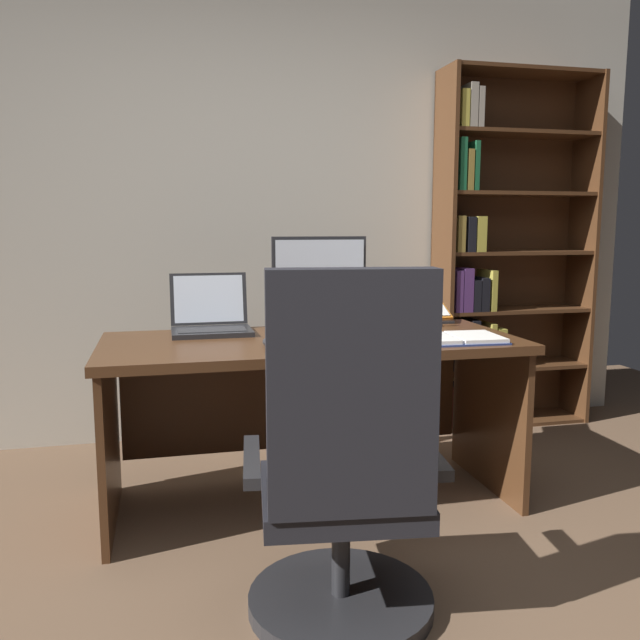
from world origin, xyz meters
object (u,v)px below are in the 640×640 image
office_chair (346,480)px  pen (393,333)px  desk (308,379)px  monitor (319,283)px  open_binder (453,338)px  bookshelf (496,268)px  keyboard (343,341)px  laptop (211,320)px  reading_stand_with_book (417,308)px  notepad (389,335)px  computer_mouse (271,342)px

office_chair → pen: office_chair is taller
desk → pen: 0.43m
desk → office_chair: bearing=-95.8°
office_chair → desk: bearing=91.5°
monitor → open_binder: monitor is taller
open_binder → pen: (-0.20, 0.17, 0.00)m
office_chair → open_binder: bearing=54.0°
open_binder → bookshelf: bearing=57.7°
bookshelf → keyboard: size_ratio=5.06×
open_binder → laptop: bearing=157.7°
office_chair → reading_stand_with_book: size_ratio=3.65×
desk → open_binder: size_ratio=4.21×
desk → reading_stand_with_book: 0.72m
keyboard → reading_stand_with_book: 0.71m
monitor → pen: bearing=-47.2°
desk → bookshelf: (1.36, 0.82, 0.42)m
reading_stand_with_book → pen: reading_stand_with_book is taller
bookshelf → pen: (-1.00, -0.93, -0.21)m
desk → notepad: 0.41m
open_binder → notepad: size_ratio=2.01×
pen → laptop: bearing=159.3°
monitor → reading_stand_with_book: 0.54m
computer_mouse → pen: size_ratio=0.74×
desk → office_chair: office_chair is taller
desk → monitor: bearing=61.5°
keyboard → open_binder: (0.47, -0.05, -0.00)m
desk → reading_stand_with_book: reading_stand_with_book is taller
desk → keyboard: bearing=-67.7°
office_chair → notepad: 1.02m
monitor → keyboard: 0.46m
bookshelf → keyboard: 1.66m
office_chair → laptop: office_chair is taller
laptop → computer_mouse: (0.21, -0.42, -0.04)m
bookshelf → notepad: bookshelf is taller
office_chair → reading_stand_with_book: 1.47m
bookshelf → pen: 1.38m
keyboard → bookshelf: bearing=40.0°
desk → monitor: size_ratio=3.96×
computer_mouse → reading_stand_with_book: reading_stand_with_book is taller
computer_mouse → notepad: computer_mouse is taller
office_chair → notepad: bearing=70.7°
pen → desk: bearing=163.2°
open_binder → reading_stand_with_book: bearing=87.8°
desk → keyboard: size_ratio=4.24×
computer_mouse → monitor: bearing=53.9°
office_chair → open_binder: size_ratio=2.64×
desk → notepad: size_ratio=8.47×
bookshelf → laptop: (-1.77, -0.64, -0.17)m
computer_mouse → notepad: bearing=12.9°
bookshelf → pen: size_ratio=15.19×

